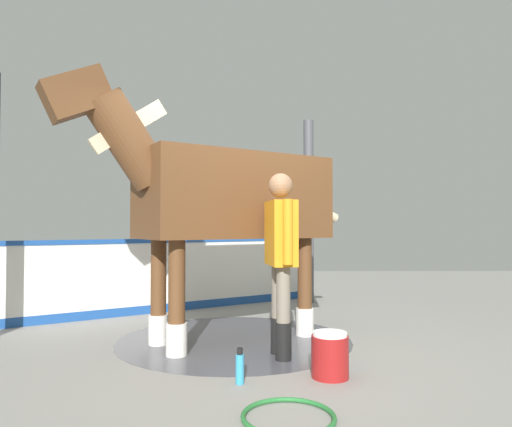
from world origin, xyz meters
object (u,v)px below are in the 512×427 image
at_px(handler, 281,250).
at_px(hose_coil, 288,416).
at_px(wash_bucket, 330,355).
at_px(bottle_shampoo, 240,367).
at_px(horse, 224,199).
at_px(bottle_spray, 342,355).

xyz_separation_m(handler, hose_coil, (-0.05, -1.42, -0.98)).
relative_size(wash_bucket, bottle_shampoo, 1.32).
bearing_deg(wash_bucket, horse, 127.81).
xyz_separation_m(horse, bottle_spray, (1.08, -0.91, -1.41)).
distance_m(bottle_shampoo, hose_coil, 0.75).
height_order(wash_bucket, bottle_shampoo, wash_bucket).
relative_size(wash_bucket, hose_coil, 0.60).
distance_m(handler, bottle_shampoo, 1.21).
relative_size(bottle_shampoo, hose_coil, 0.45).
height_order(handler, bottle_spray, handler).
bearing_deg(horse, hose_coil, 73.32).
relative_size(handler, bottle_spray, 7.61).
bearing_deg(horse, handler, 102.73).
relative_size(horse, bottle_spray, 13.38).
relative_size(horse, handler, 1.76).
height_order(handler, bottle_shampoo, handler).
relative_size(horse, bottle_shampoo, 10.96).
xyz_separation_m(bottle_shampoo, bottle_spray, (0.88, 0.42, -0.02)).
distance_m(handler, wash_bucket, 1.08).
bearing_deg(handler, hose_coil, -100.38).
bearing_deg(bottle_shampoo, horse, 98.52).
bearing_deg(bottle_spray, bottle_shampoo, -154.29).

